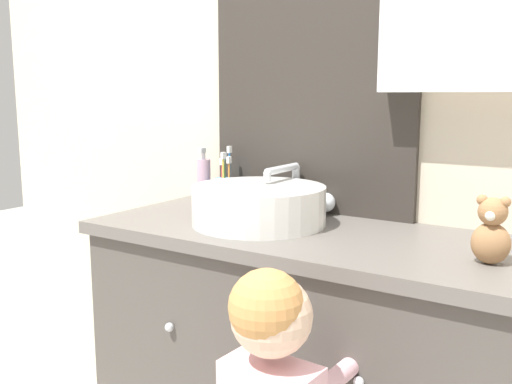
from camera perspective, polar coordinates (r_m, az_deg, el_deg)
wall_back at (r=1.73m, az=10.22°, el=10.43°), size 3.20×0.18×2.50m
vanity_counter at (r=1.70m, az=4.60°, el=-18.64°), size 1.20×0.51×0.90m
sink_basin at (r=1.59m, az=0.40°, el=-1.23°), size 0.37×0.43×0.15m
toothbrush_holder at (r=1.87m, az=-3.06°, el=0.24°), size 0.07×0.07×0.19m
soap_dispenser at (r=1.91m, az=-5.24°, el=1.19°), size 0.05×0.05×0.19m
teddy_bear at (r=1.32m, az=22.48°, el=-3.70°), size 0.08×0.07×0.15m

